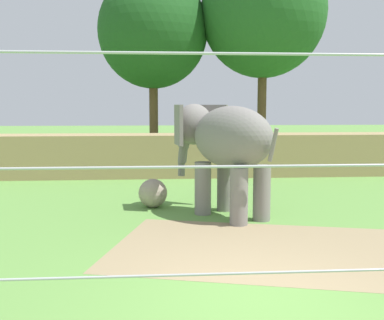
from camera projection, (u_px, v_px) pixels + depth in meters
name	position (u px, v px, depth m)	size (l,w,h in m)	color
ground_plane	(259.00, 298.00, 6.73)	(120.00, 120.00, 0.00)	#609342
dirt_patch	(270.00, 249.00, 9.01)	(5.91, 3.79, 0.01)	#937F5B
embankment_wall	(193.00, 155.00, 18.50)	(36.00, 1.80, 1.61)	tan
elephant	(224.00, 142.00, 11.63)	(2.69, 3.35, 2.75)	gray
enrichment_ball	(153.00, 193.00, 12.69)	(0.77, 0.77, 0.77)	gray
cable_fence	(356.00, 201.00, 3.43)	(12.42, 0.20, 3.99)	brown
tree_far_left	(153.00, 31.00, 23.63)	(5.44, 5.44, 9.28)	brown
tree_left_of_centre	(263.00, 12.00, 23.28)	(6.12, 6.12, 10.50)	brown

